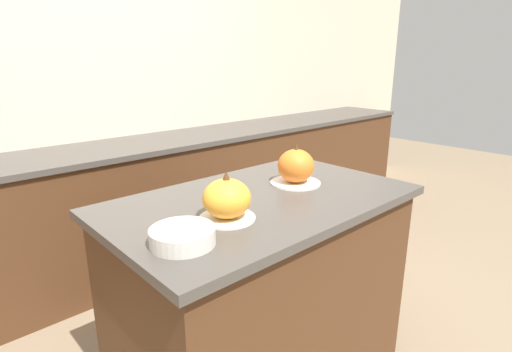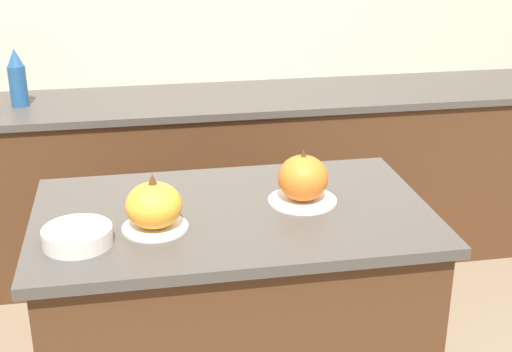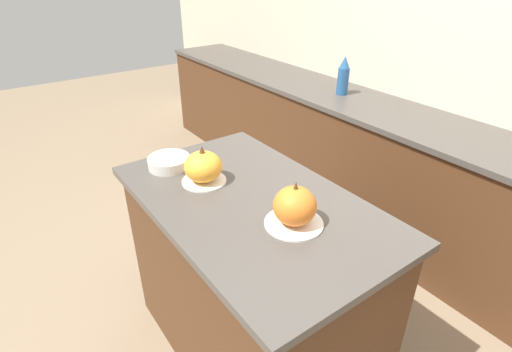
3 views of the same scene
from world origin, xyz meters
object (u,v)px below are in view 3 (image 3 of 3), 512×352
at_px(pumpkin_cake_left, 203,168).
at_px(mixing_bowl, 169,162).
at_px(bottle_tall, 343,76).
at_px(pumpkin_cake_right, 295,207).

height_order(pumpkin_cake_left, mixing_bowl, pumpkin_cake_left).
xyz_separation_m(bottle_tall, mixing_bowl, (0.34, -1.55, -0.10)).
bearing_deg(pumpkin_cake_right, bottle_tall, 127.55).
relative_size(pumpkin_cake_left, bottle_tall, 0.72).
distance_m(pumpkin_cake_left, mixing_bowl, 0.24).
bearing_deg(pumpkin_cake_right, pumpkin_cake_left, -166.51).
bearing_deg(pumpkin_cake_left, pumpkin_cake_right, 13.49).
distance_m(bottle_tall, mixing_bowl, 1.59).
bearing_deg(mixing_bowl, pumpkin_cake_right, 14.40).
bearing_deg(pumpkin_cake_right, mixing_bowl, -165.60).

